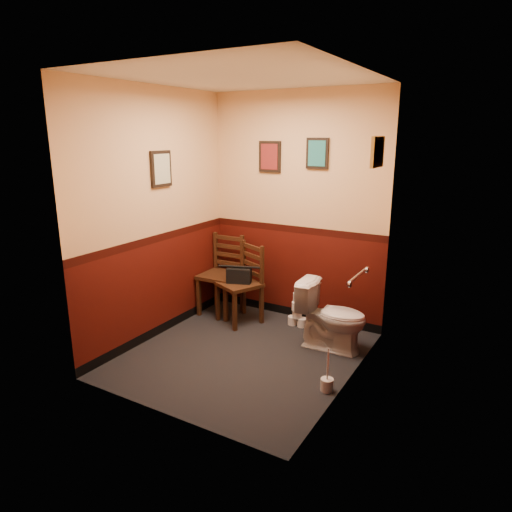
{
  "coord_description": "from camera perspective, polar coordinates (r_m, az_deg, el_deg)",
  "views": [
    {
      "loc": [
        2.26,
        -3.65,
        2.21
      ],
      "look_at": [
        0.0,
        0.25,
        1.0
      ],
      "focal_mm": 32.0,
      "sensor_mm": 36.0,
      "label": 1
    }
  ],
  "objects": [
    {
      "name": "floor",
      "position": [
        4.83,
        -1.52,
        -12.22
      ],
      "size": [
        2.2,
        2.4,
        0.0
      ],
      "primitive_type": "cube",
      "color": "black",
      "rests_on": "ground"
    },
    {
      "name": "ceiling",
      "position": [
        4.32,
        -1.79,
        21.53
      ],
      "size": [
        2.2,
        2.4,
        0.0
      ],
      "primitive_type": "cube",
      "rotation": [
        3.14,
        0.0,
        0.0
      ],
      "color": "silver",
      "rests_on": "ground"
    },
    {
      "name": "wall_back",
      "position": [
        5.42,
        5.06,
        5.84
      ],
      "size": [
        2.2,
        0.0,
        2.7
      ],
      "primitive_type": "cube",
      "rotation": [
        1.57,
        0.0,
        0.0
      ],
      "color": "#400D08",
      "rests_on": "ground"
    },
    {
      "name": "wall_front",
      "position": [
        3.44,
        -12.18,
        0.22
      ],
      "size": [
        2.2,
        0.0,
        2.7
      ],
      "primitive_type": "cube",
      "rotation": [
        -1.57,
        0.0,
        0.0
      ],
      "color": "#400D08",
      "rests_on": "ground"
    },
    {
      "name": "wall_left",
      "position": [
        5.03,
        -12.4,
        4.84
      ],
      "size": [
        0.0,
        2.4,
        2.7
      ],
      "primitive_type": "cube",
      "rotation": [
        1.57,
        0.0,
        1.57
      ],
      "color": "#400D08",
      "rests_on": "ground"
    },
    {
      "name": "wall_right",
      "position": [
        3.93,
        12.17,
        2.03
      ],
      "size": [
        0.0,
        2.4,
        2.7
      ],
      "primitive_type": "cube",
      "rotation": [
        1.57,
        0.0,
        -1.57
      ],
      "color": "#400D08",
      "rests_on": "ground"
    },
    {
      "name": "grab_bar",
      "position": [
        4.27,
        12.54,
        -2.51
      ],
      "size": [
        0.05,
        0.56,
        0.06
      ],
      "color": "silver",
      "rests_on": "wall_right"
    },
    {
      "name": "framed_print_back_a",
      "position": [
        5.5,
        1.74,
        12.31
      ],
      "size": [
        0.28,
        0.04,
        0.36
      ],
      "color": "black",
      "rests_on": "wall_back"
    },
    {
      "name": "framed_print_back_b",
      "position": [
        5.24,
        7.67,
        12.6
      ],
      "size": [
        0.26,
        0.04,
        0.34
      ],
      "color": "black",
      "rests_on": "wall_back"
    },
    {
      "name": "framed_print_left",
      "position": [
        5.03,
        -11.77,
        10.62
      ],
      "size": [
        0.04,
        0.3,
        0.38
      ],
      "color": "black",
      "rests_on": "wall_left"
    },
    {
      "name": "framed_print_right",
      "position": [
        4.41,
        14.92,
        12.46
      ],
      "size": [
        0.04,
        0.34,
        0.28
      ],
      "color": "olive",
      "rests_on": "wall_right"
    },
    {
      "name": "toilet",
      "position": [
        4.88,
        9.48,
        -7.48
      ],
      "size": [
        0.75,
        0.44,
        0.72
      ],
      "primitive_type": "imported",
      "rotation": [
        0.0,
        0.0,
        1.61
      ],
      "color": "white",
      "rests_on": "floor"
    },
    {
      "name": "toilet_brush",
      "position": [
        4.24,
        8.86,
        -15.5
      ],
      "size": [
        0.11,
        0.11,
        0.41
      ],
      "color": "silver",
      "rests_on": "floor"
    },
    {
      "name": "chair_left",
      "position": [
        5.75,
        -4.22,
        -2.34
      ],
      "size": [
        0.47,
        0.47,
        0.99
      ],
      "rotation": [
        0.0,
        0.0,
        0.02
      ],
      "color": "#462615",
      "rests_on": "floor"
    },
    {
      "name": "chair_right",
      "position": [
        5.47,
        -1.74,
        -3.44
      ],
      "size": [
        0.59,
        0.59,
        0.95
      ],
      "rotation": [
        0.0,
        0.0,
        -0.43
      ],
      "color": "#462615",
      "rests_on": "floor"
    },
    {
      "name": "handbag",
      "position": [
        5.41,
        -2.13,
        -2.41
      ],
      "size": [
        0.32,
        0.23,
        0.21
      ],
      "rotation": [
        0.0,
        0.0,
        0.35
      ],
      "color": "black",
      "rests_on": "chair_right"
    },
    {
      "name": "tp_stack",
      "position": [
        5.45,
        5.17,
        -6.98
      ],
      "size": [
        0.23,
        0.14,
        0.41
      ],
      "color": "silver",
      "rests_on": "floor"
    }
  ]
}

